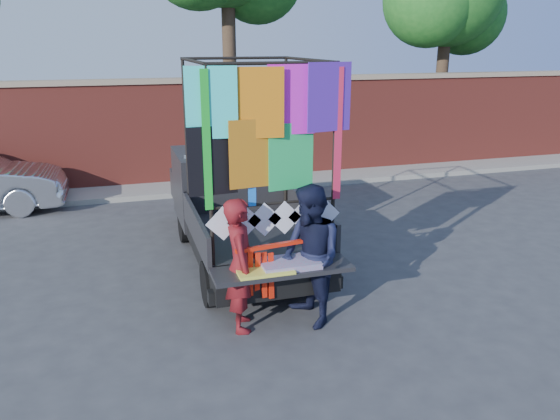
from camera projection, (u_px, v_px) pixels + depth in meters
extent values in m
plane|color=#38383A|center=(286.00, 301.00, 7.59)|extent=(90.00, 90.00, 0.00)
cube|color=#99382C|center=(202.00, 133.00, 13.61)|extent=(30.00, 0.35, 2.50)
cube|color=gray|center=(200.00, 80.00, 13.22)|extent=(30.00, 0.45, 0.12)
cube|color=gray|center=(209.00, 186.00, 13.32)|extent=(30.00, 1.20, 0.12)
cylinder|color=#38281C|center=(230.00, 69.00, 14.55)|extent=(0.36, 0.36, 5.46)
cylinder|color=#38281C|center=(441.00, 82.00, 16.49)|extent=(0.36, 0.36, 4.55)
sphere|color=#1C621E|center=(465.00, 14.00, 16.52)|extent=(2.40, 2.40, 2.40)
sphere|color=#1C621E|center=(429.00, 0.00, 15.32)|extent=(2.60, 2.60, 2.60)
cylinder|color=black|center=(186.00, 224.00, 9.77)|extent=(0.21, 0.64, 0.64)
cylinder|color=black|center=(211.00, 283.00, 7.39)|extent=(0.21, 0.64, 0.64)
cylinder|color=black|center=(266.00, 217.00, 10.19)|extent=(0.21, 0.64, 0.64)
cylinder|color=black|center=(315.00, 270.00, 7.80)|extent=(0.21, 0.64, 0.64)
cube|color=black|center=(244.00, 236.00, 8.69)|extent=(1.64, 4.05, 0.29)
cube|color=black|center=(255.00, 235.00, 7.95)|extent=(1.74, 2.22, 0.10)
cube|color=black|center=(196.00, 227.00, 7.65)|extent=(0.06, 2.22, 0.43)
cube|color=black|center=(310.00, 216.00, 8.12)|extent=(0.06, 2.22, 0.43)
cube|color=black|center=(238.00, 201.00, 8.88)|extent=(1.74, 0.06, 0.43)
cube|color=black|center=(226.00, 184.00, 9.73)|extent=(1.74, 1.54, 1.21)
cube|color=#8C9EAD|center=(231.00, 168.00, 9.21)|extent=(1.54, 0.06, 0.53)
cube|color=#8C9EAD|center=(218.00, 165.00, 10.33)|extent=(1.54, 0.10, 0.68)
cube|color=black|center=(216.00, 183.00, 10.77)|extent=(1.69, 0.87, 0.53)
cube|color=black|center=(282.00, 269.00, 6.71)|extent=(1.74, 0.53, 0.06)
cube|color=black|center=(277.00, 289.00, 7.02)|extent=(1.79, 0.14, 0.17)
cylinder|color=black|center=(210.00, 170.00, 6.43)|extent=(0.05, 0.05, 2.41)
cylinder|color=black|center=(187.00, 141.00, 8.28)|extent=(0.05, 0.05, 2.41)
cylinder|color=black|center=(334.00, 161.00, 6.87)|extent=(0.05, 0.05, 2.41)
cylinder|color=black|center=(286.00, 136.00, 8.72)|extent=(0.05, 0.05, 2.41)
cylinder|color=black|center=(274.00, 63.00, 6.29)|extent=(1.64, 0.04, 0.04)
cylinder|color=black|center=(236.00, 58.00, 8.15)|extent=(1.64, 0.04, 0.04)
cylinder|color=black|center=(192.00, 61.00, 7.00)|extent=(0.04, 2.08, 0.04)
cylinder|color=black|center=(308.00, 60.00, 7.44)|extent=(0.04, 2.08, 0.04)
cylinder|color=black|center=(274.00, 203.00, 6.80)|extent=(1.64, 0.04, 0.04)
cube|color=#2EDEDD|center=(213.00, 103.00, 6.20)|extent=(0.60, 0.01, 0.82)
cube|color=orange|center=(255.00, 102.00, 6.30)|extent=(0.60, 0.01, 0.82)
cube|color=#E819DC|center=(294.00, 101.00, 6.47)|extent=(0.60, 0.01, 0.82)
cube|color=#5323B1|center=(333.00, 100.00, 6.57)|extent=(0.60, 0.01, 0.82)
cube|color=black|center=(215.00, 158.00, 6.39)|extent=(0.60, 0.01, 0.82)
cube|color=#C17116|center=(256.00, 156.00, 6.49)|extent=(0.60, 0.01, 0.82)
cube|color=#21BE5C|center=(293.00, 153.00, 6.66)|extent=(0.60, 0.01, 0.82)
cube|color=green|center=(207.00, 142.00, 6.29)|extent=(0.10, 0.01, 1.64)
cube|color=#D22345|center=(338.00, 135.00, 6.74)|extent=(0.10, 0.01, 1.64)
cube|color=blue|center=(251.00, 140.00, 6.44)|extent=(0.10, 0.01, 1.64)
cube|color=white|center=(223.00, 224.00, 6.64)|extent=(0.44, 0.01, 0.44)
cube|color=white|center=(244.00, 222.00, 6.72)|extent=(0.44, 0.01, 0.44)
cube|color=white|center=(265.00, 220.00, 6.79)|extent=(0.44, 0.01, 0.44)
cube|color=white|center=(285.00, 218.00, 6.86)|extent=(0.44, 0.01, 0.44)
cube|color=white|center=(304.00, 216.00, 6.94)|extent=(0.44, 0.01, 0.44)
cube|color=white|center=(324.00, 214.00, 7.01)|extent=(0.44, 0.01, 0.44)
cube|color=#F23569|center=(289.00, 263.00, 6.72)|extent=(0.72, 0.43, 0.08)
cube|color=#E5E248|center=(265.00, 270.00, 6.57)|extent=(0.68, 0.39, 0.04)
imported|color=maroon|center=(241.00, 265.00, 6.66)|extent=(0.49, 0.67, 1.69)
imported|color=black|center=(310.00, 257.00, 6.76)|extent=(0.81, 0.97, 1.80)
cube|color=red|center=(276.00, 245.00, 6.65)|extent=(1.04, 0.18, 0.04)
cube|color=red|center=(250.00, 274.00, 6.64)|extent=(0.07, 0.02, 0.60)
cube|color=red|center=(257.00, 275.00, 6.67)|extent=(0.07, 0.02, 0.60)
cube|color=red|center=(264.00, 275.00, 6.70)|extent=(0.07, 0.02, 0.60)
cube|color=red|center=(271.00, 276.00, 6.73)|extent=(0.07, 0.02, 0.60)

